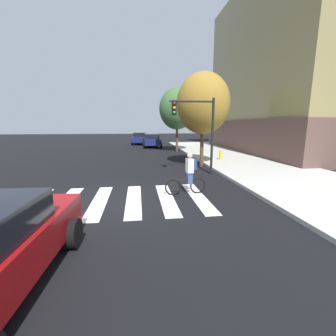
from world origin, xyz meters
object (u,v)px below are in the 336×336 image
cyclist (189,174)px  traffic_light_near (198,123)px  sedan_mid (151,140)px  street_tree_near (203,104)px  street_tree_mid (177,109)px  fire_hydrant (221,155)px  sedan_far (140,138)px

cyclist → traffic_light_near: size_ratio=0.41×
sedan_mid → street_tree_near: 14.11m
cyclist → sedan_mid: bearing=90.9°
street_tree_near → street_tree_mid: bearing=91.7°
cyclist → street_tree_mid: (2.02, 14.32, 3.47)m
fire_hydrant → street_tree_mid: street_tree_mid is taller
sedan_far → street_tree_near: bearing=-77.6°
cyclist → traffic_light_near: bearing=69.9°
sedan_far → cyclist: (1.64, -23.78, 0.00)m
cyclist → street_tree_near: (2.26, 5.99, 3.26)m
sedan_mid → fire_hydrant: bearing=-69.1°
street_tree_near → street_tree_mid: street_tree_mid is taller
sedan_far → street_tree_near: size_ratio=0.80×
sedan_mid → traffic_light_near: size_ratio=1.13×
traffic_light_near → street_tree_near: (0.97, 2.46, 1.24)m
sedan_mid → fire_hydrant: (4.53, -11.87, -0.31)m
sedan_far → fire_hydrant: (5.87, -16.18, -0.31)m
sedan_far → cyclist: cyclist is taller
sedan_mid → sedan_far: size_ratio=0.98×
traffic_light_near → sedan_mid: bearing=95.7°
cyclist → fire_hydrant: bearing=60.9°
sedan_far → street_tree_near: (3.90, -17.80, 3.27)m
street_tree_near → cyclist: bearing=-110.7°
street_tree_mid → fire_hydrant: bearing=-71.8°
sedan_mid → cyclist: cyclist is taller
street_tree_near → traffic_light_near: bearing=-111.5°
sedan_mid → street_tree_near: street_tree_near is taller
sedan_mid → traffic_light_near: 16.14m
cyclist → traffic_light_near: traffic_light_near is taller
sedan_far → street_tree_mid: street_tree_mid is taller
sedan_mid → sedan_far: bearing=107.3°
sedan_far → cyclist: bearing=-86.1°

